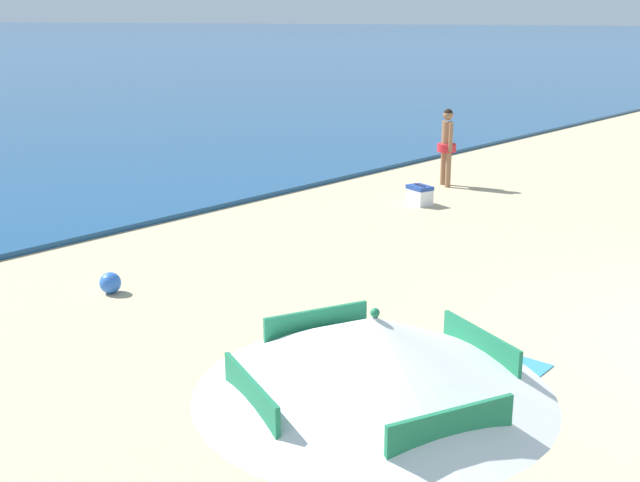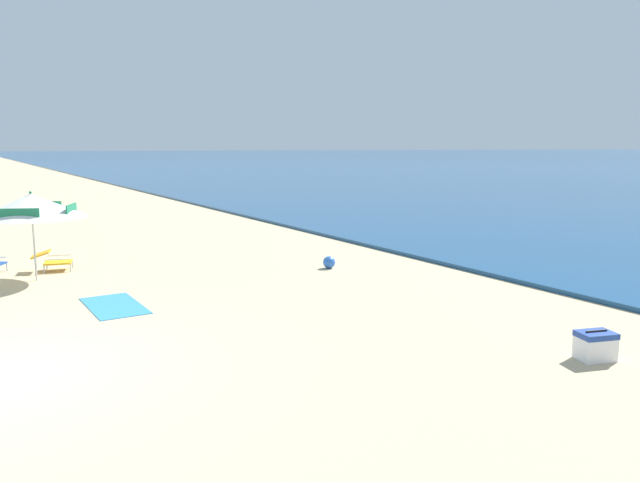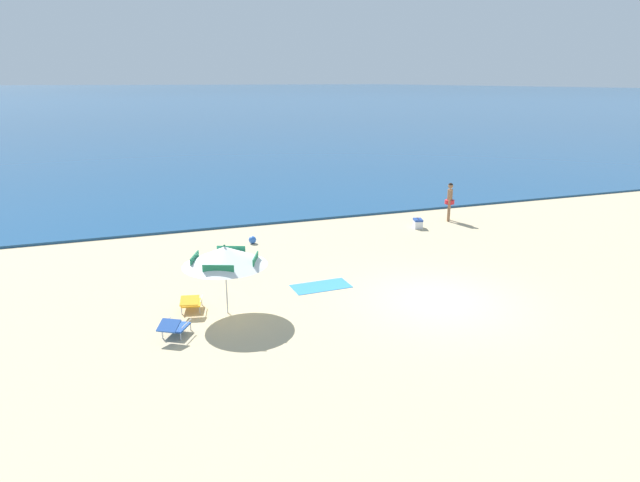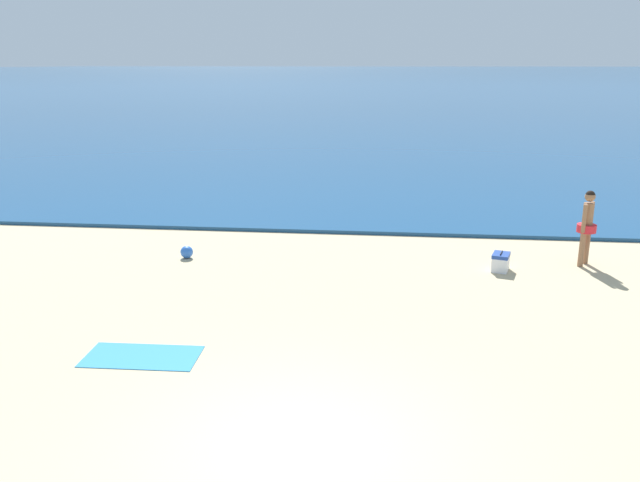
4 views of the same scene
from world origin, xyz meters
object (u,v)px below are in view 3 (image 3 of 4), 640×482
cooler_box (418,223)px  beach_towel (321,286)px  lounge_chair_beside_umbrella (191,302)px  beach_ball (252,240)px  beach_umbrella_striped_main (225,256)px  lounge_chair_under_umbrella (174,326)px  person_standing_near_shore (450,199)px

cooler_box → beach_towel: size_ratio=0.32×
cooler_box → beach_towel: (-6.36, -5.08, -0.20)m
lounge_chair_beside_umbrella → beach_towel: size_ratio=0.54×
beach_ball → beach_towel: (0.93, -5.26, -0.14)m
cooler_box → beach_umbrella_striped_main: bearing=-147.3°
beach_umbrella_striped_main → cooler_box: bearing=32.7°
lounge_chair_under_umbrella → beach_umbrella_striped_main: bearing=32.4°
cooler_box → person_standing_near_shore: bearing=17.9°
lounge_chair_under_umbrella → cooler_box: 13.05m
beach_umbrella_striped_main → beach_towel: beach_umbrella_striped_main is taller
lounge_chair_under_umbrella → lounge_chair_beside_umbrella: (0.60, 1.42, 0.00)m
lounge_chair_under_umbrella → beach_ball: 8.11m
lounge_chair_under_umbrella → cooler_box: lounge_chair_under_umbrella is taller
lounge_chair_under_umbrella → lounge_chair_beside_umbrella: size_ratio=1.05×
person_standing_near_shore → beach_umbrella_striped_main: bearing=-149.6°
lounge_chair_under_umbrella → person_standing_near_shore: size_ratio=0.58×
beach_towel → beach_umbrella_striped_main: bearing=-162.4°
cooler_box → beach_ball: (-7.28, 0.17, -0.05)m
cooler_box → beach_towel: cooler_box is taller
person_standing_near_shore → beach_ball: bearing=-177.2°
lounge_chair_under_umbrella → beach_towel: bearing=22.9°
person_standing_near_shore → beach_ball: 9.29m
person_standing_near_shore → cooler_box: 2.21m
person_standing_near_shore → beach_towel: (-8.31, -5.72, -1.00)m
lounge_chair_under_umbrella → beach_ball: lounge_chair_under_umbrella is taller
lounge_chair_under_umbrella → lounge_chair_beside_umbrella: bearing=67.0°
beach_ball → lounge_chair_under_umbrella: bearing=-117.2°
lounge_chair_under_umbrella → person_standing_near_shore: (12.95, 7.67, 0.73)m
beach_umbrella_striped_main → beach_towel: (3.11, 0.99, -1.65)m
beach_umbrella_striped_main → lounge_chair_under_umbrella: beach_umbrella_striped_main is taller
lounge_chair_beside_umbrella → cooler_box: 11.81m
beach_umbrella_striped_main → cooler_box: 11.34m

